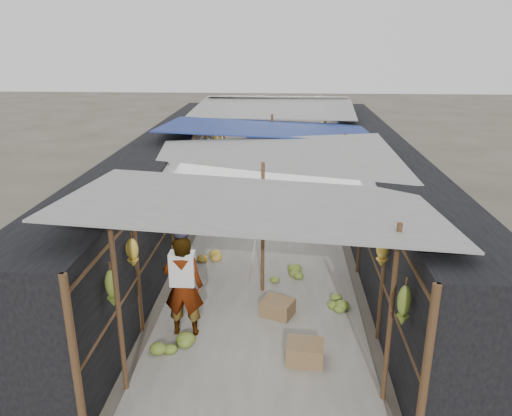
% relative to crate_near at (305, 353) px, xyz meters
% --- Properties ---
extents(ground, '(80.00, 80.00, 0.00)m').
position_rel_crate_near_xyz_m(ground, '(-0.75, -0.77, -0.17)').
color(ground, '#6B6356').
rests_on(ground, ground).
extents(aisle_slab, '(3.60, 16.00, 0.02)m').
position_rel_crate_near_xyz_m(aisle_slab, '(-0.75, 5.73, -0.16)').
color(aisle_slab, '#9E998E').
rests_on(aisle_slab, ground).
extents(stall_left, '(1.40, 15.00, 2.30)m').
position_rel_crate_near_xyz_m(stall_left, '(-3.45, 5.73, 0.98)').
color(stall_left, black).
rests_on(stall_left, ground).
extents(stall_right, '(1.40, 15.00, 2.30)m').
position_rel_crate_near_xyz_m(stall_right, '(1.95, 5.73, 0.98)').
color(stall_right, black).
rests_on(stall_right, ground).
extents(crate_near, '(0.60, 0.50, 0.34)m').
position_rel_crate_near_xyz_m(crate_near, '(0.00, 0.00, 0.00)').
color(crate_near, olive).
rests_on(crate_near, ground).
extents(crate_mid, '(0.66, 0.60, 0.32)m').
position_rel_crate_near_xyz_m(crate_mid, '(-0.44, 1.33, -0.01)').
color(crate_mid, olive).
rests_on(crate_mid, ground).
extents(crate_back, '(0.46, 0.41, 0.25)m').
position_rel_crate_near_xyz_m(crate_back, '(-1.28, 6.42, -0.04)').
color(crate_back, olive).
rests_on(crate_back, ground).
extents(black_basin, '(0.64, 0.64, 0.19)m').
position_rel_crate_near_xyz_m(black_basin, '(0.37, 5.88, -0.07)').
color(black_basin, black).
rests_on(black_basin, ground).
extents(vendor_elderly, '(0.66, 0.44, 1.78)m').
position_rel_crate_near_xyz_m(vendor_elderly, '(-1.98, 0.67, 0.72)').
color(vendor_elderly, white).
rests_on(vendor_elderly, ground).
extents(shopper_blue, '(0.92, 0.80, 1.60)m').
position_rel_crate_near_xyz_m(shopper_blue, '(-1.85, 6.45, 0.63)').
color(shopper_blue, navy).
rests_on(shopper_blue, ground).
extents(vendor_seated, '(0.41, 0.63, 0.92)m').
position_rel_crate_near_xyz_m(vendor_seated, '(0.38, 6.63, 0.29)').
color(vendor_seated, '#504A45').
rests_on(vendor_seated, ground).
extents(market_canopy, '(5.62, 15.20, 2.77)m').
position_rel_crate_near_xyz_m(market_canopy, '(-0.73, 6.09, 2.24)').
color(market_canopy, brown).
rests_on(market_canopy, ground).
extents(hanging_bananas, '(3.96, 14.05, 0.84)m').
position_rel_crate_near_xyz_m(hanging_bananas, '(-0.68, 5.70, 1.45)').
color(hanging_bananas, olive).
rests_on(hanging_bananas, ground).
extents(floor_bananas, '(3.42, 10.74, 0.33)m').
position_rel_crate_near_xyz_m(floor_bananas, '(-0.74, 5.16, -0.02)').
color(floor_bananas, olive).
rests_on(floor_bananas, ground).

